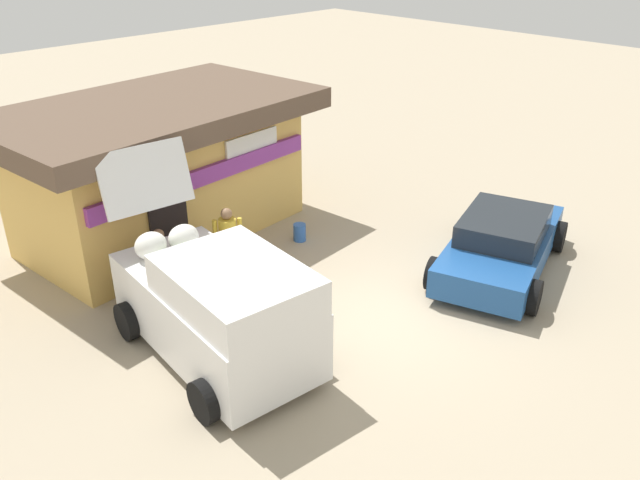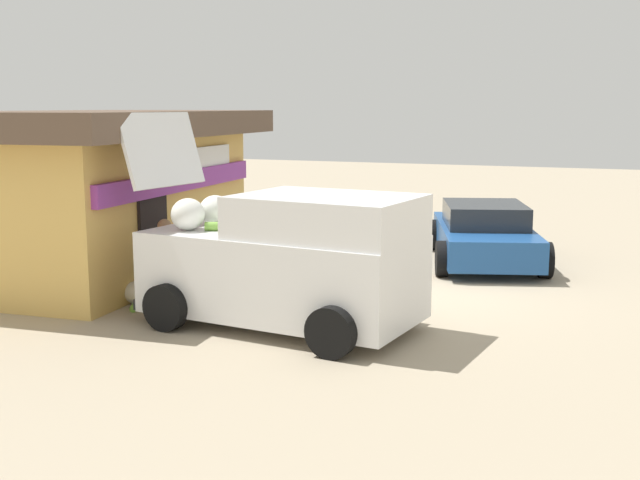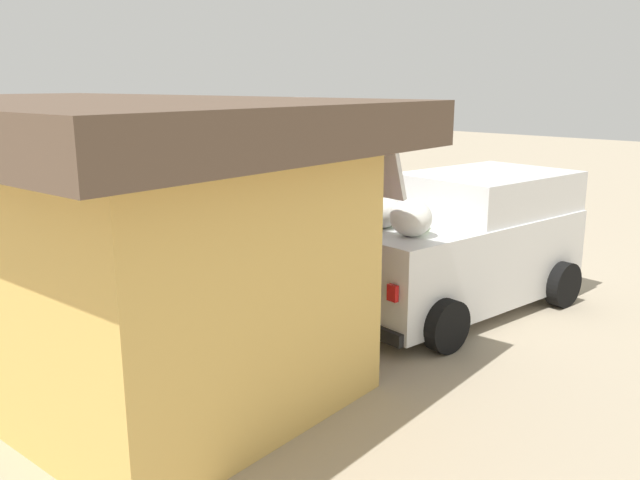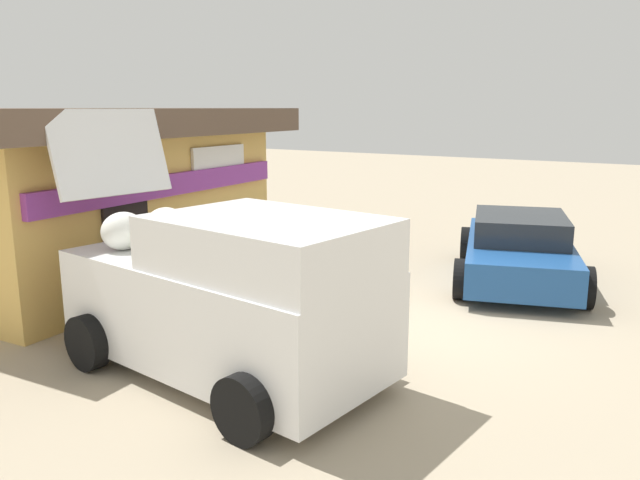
{
  "view_description": "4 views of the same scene",
  "coord_description": "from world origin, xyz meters",
  "px_view_note": "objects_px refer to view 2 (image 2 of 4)",
  "views": [
    {
      "loc": [
        -8.13,
        -6.33,
        6.69
      ],
      "look_at": [
        0.18,
        1.93,
        0.79
      ],
      "focal_mm": 36.77,
      "sensor_mm": 36.0,
      "label": 1
    },
    {
      "loc": [
        -13.16,
        -3.43,
        3.16
      ],
      "look_at": [
        -0.81,
        1.54,
        0.92
      ],
      "focal_mm": 44.82,
      "sensor_mm": 36.0,
      "label": 2
    },
    {
      "loc": [
        -7.87,
        9.24,
        3.24
      ],
      "look_at": [
        -0.58,
        1.65,
        0.7
      ],
      "focal_mm": 36.73,
      "sensor_mm": 36.0,
      "label": 3
    },
    {
      "loc": [
        -8.15,
        -3.38,
        3.09
      ],
      "look_at": [
        -0.09,
        1.76,
        1.04
      ],
      "focal_mm": 34.82,
      "sensor_mm": 36.0,
      "label": 4
    }
  ],
  "objects_px": {
    "unloaded_banana_pile": "(140,294)",
    "customer_bending": "(177,256)",
    "vendor_standing": "(231,238)",
    "delivery_van": "(288,260)",
    "parked_sedan": "(484,234)",
    "storefront_bar": "(104,189)",
    "paint_bucket": "(269,257)"
  },
  "relations": [
    {
      "from": "storefront_bar",
      "to": "vendor_standing",
      "type": "xyz_separation_m",
      "value": [
        -0.38,
        -2.87,
        -0.69
      ]
    },
    {
      "from": "parked_sedan",
      "to": "customer_bending",
      "type": "bearing_deg",
      "value": 146.23
    },
    {
      "from": "parked_sedan",
      "to": "unloaded_banana_pile",
      "type": "bearing_deg",
      "value": 141.29
    },
    {
      "from": "vendor_standing",
      "to": "customer_bending",
      "type": "bearing_deg",
      "value": 168.95
    },
    {
      "from": "delivery_van",
      "to": "unloaded_banana_pile",
      "type": "relative_size",
      "value": 4.71
    },
    {
      "from": "delivery_van",
      "to": "parked_sedan",
      "type": "bearing_deg",
      "value": -16.2
    },
    {
      "from": "delivery_van",
      "to": "customer_bending",
      "type": "bearing_deg",
      "value": 81.61
    },
    {
      "from": "delivery_van",
      "to": "customer_bending",
      "type": "distance_m",
      "value": 2.06
    },
    {
      "from": "unloaded_banana_pile",
      "to": "paint_bucket",
      "type": "xyz_separation_m",
      "value": [
        3.57,
        -0.59,
        0.02
      ]
    },
    {
      "from": "vendor_standing",
      "to": "unloaded_banana_pile",
      "type": "bearing_deg",
      "value": 142.71
    },
    {
      "from": "paint_bucket",
      "to": "delivery_van",
      "type": "bearing_deg",
      "value": -150.82
    },
    {
      "from": "storefront_bar",
      "to": "delivery_van",
      "type": "distance_m",
      "value": 5.1
    },
    {
      "from": "delivery_van",
      "to": "paint_bucket",
      "type": "distance_m",
      "value": 4.53
    },
    {
      "from": "storefront_bar",
      "to": "vendor_standing",
      "type": "bearing_deg",
      "value": -97.61
    },
    {
      "from": "delivery_van",
      "to": "storefront_bar",
      "type": "bearing_deg",
      "value": 66.72
    },
    {
      "from": "storefront_bar",
      "to": "vendor_standing",
      "type": "height_order",
      "value": "storefront_bar"
    },
    {
      "from": "parked_sedan",
      "to": "customer_bending",
      "type": "height_order",
      "value": "customer_bending"
    },
    {
      "from": "customer_bending",
      "to": "paint_bucket",
      "type": "xyz_separation_m",
      "value": [
        3.59,
        0.14,
        -0.66
      ]
    },
    {
      "from": "customer_bending",
      "to": "unloaded_banana_pile",
      "type": "xyz_separation_m",
      "value": [
        0.02,
        0.73,
        -0.68
      ]
    },
    {
      "from": "storefront_bar",
      "to": "delivery_van",
      "type": "xyz_separation_m",
      "value": [
        -2.0,
        -4.65,
        -0.65
      ]
    },
    {
      "from": "unloaded_banana_pile",
      "to": "customer_bending",
      "type": "bearing_deg",
      "value": -91.84
    },
    {
      "from": "storefront_bar",
      "to": "unloaded_banana_pile",
      "type": "relative_size",
      "value": 7.67
    },
    {
      "from": "unloaded_banana_pile",
      "to": "vendor_standing",
      "type": "bearing_deg",
      "value": -37.29
    },
    {
      "from": "delivery_van",
      "to": "paint_bucket",
      "type": "bearing_deg",
      "value": 29.18
    },
    {
      "from": "parked_sedan",
      "to": "vendor_standing",
      "type": "distance_m",
      "value": 5.56
    },
    {
      "from": "vendor_standing",
      "to": "customer_bending",
      "type": "distance_m",
      "value": 1.34
    },
    {
      "from": "parked_sedan",
      "to": "storefront_bar",
      "type": "bearing_deg",
      "value": 121.6
    },
    {
      "from": "delivery_van",
      "to": "parked_sedan",
      "type": "distance_m",
      "value": 6.18
    },
    {
      "from": "vendor_standing",
      "to": "parked_sedan",
      "type": "bearing_deg",
      "value": -39.13
    },
    {
      "from": "storefront_bar",
      "to": "customer_bending",
      "type": "xyz_separation_m",
      "value": [
        -1.7,
        -2.61,
        -0.77
      ]
    },
    {
      "from": "delivery_van",
      "to": "vendor_standing",
      "type": "height_order",
      "value": "delivery_van"
    },
    {
      "from": "parked_sedan",
      "to": "vendor_standing",
      "type": "height_order",
      "value": "vendor_standing"
    }
  ]
}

